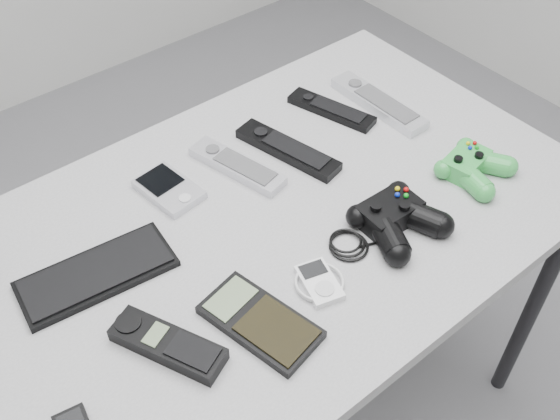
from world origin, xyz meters
TOP-DOWN VIEW (x-y plane):
  - floor at (0.00, 0.00)m, footprint 3.50×3.50m
  - desk at (0.01, 0.01)m, footprint 1.14×0.73m
  - pda_keyboard at (-0.33, 0.08)m, footprint 0.27×0.14m
  - pda at (-0.12, 0.18)m, footprint 0.10×0.14m
  - remote_silver_a at (0.02, 0.15)m, footprint 0.10×0.21m
  - remote_black_a at (0.12, 0.13)m, footprint 0.10×0.24m
  - remote_black_b at (0.28, 0.17)m, footprint 0.10×0.20m
  - remote_silver_b at (0.38, 0.12)m, footprint 0.06×0.24m
  - cordless_handset at (-0.31, -0.11)m, footprint 0.13×0.19m
  - calculator at (-0.17, -0.17)m, footprint 0.13×0.21m
  - mp3_player at (-0.05, -0.16)m, footprint 0.10×0.11m
  - controller_black at (0.14, -0.15)m, footprint 0.27×0.17m
  - controller_green at (0.36, -0.14)m, footprint 0.16×0.16m

SIDE VIEW (x-z plane):
  - floor at x=0.00m, z-range 0.00..0.00m
  - desk at x=0.01m, z-range 0.32..1.08m
  - pda_keyboard at x=-0.33m, z-range 0.77..0.78m
  - mp3_player at x=-0.05m, z-range 0.77..0.78m
  - remote_black_b at x=0.28m, z-range 0.77..0.78m
  - calculator at x=-0.17m, z-range 0.77..0.78m
  - pda at x=-0.12m, z-range 0.77..0.79m
  - remote_silver_a at x=0.02m, z-range 0.77..0.79m
  - remote_black_a at x=0.12m, z-range 0.77..0.79m
  - remote_silver_b at x=0.38m, z-range 0.77..0.79m
  - cordless_handset at x=-0.31m, z-range 0.77..0.79m
  - controller_green at x=0.36m, z-range 0.77..0.81m
  - controller_black at x=0.14m, z-range 0.77..0.82m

